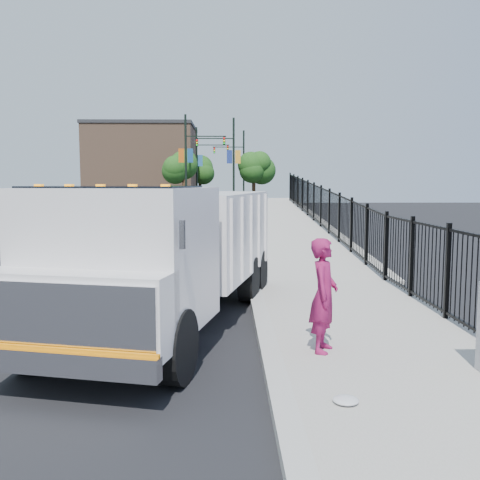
{
  "coord_description": "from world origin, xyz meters",
  "views": [
    {
      "loc": [
        -0.66,
        -10.0,
        2.75
      ],
      "look_at": [
        -0.38,
        2.0,
        1.43
      ],
      "focal_mm": 40.0,
      "sensor_mm": 36.0,
      "label": 1
    }
  ],
  "objects": [
    {
      "name": "ground",
      "position": [
        0.0,
        0.0,
        0.0
      ],
      "size": [
        120.0,
        120.0,
        0.0
      ],
      "primitive_type": "plane",
      "color": "black",
      "rests_on": "ground"
    },
    {
      "name": "sidewalk",
      "position": [
        1.93,
        -2.0,
        0.06
      ],
      "size": [
        3.55,
        12.0,
        0.12
      ],
      "primitive_type": "cube",
      "color": "#9E998E",
      "rests_on": "ground"
    },
    {
      "name": "curb",
      "position": [
        0.0,
        -2.0,
        0.08
      ],
      "size": [
        0.3,
        12.0,
        0.16
      ],
      "primitive_type": "cube",
      "color": "#ADAAA3",
      "rests_on": "ground"
    },
    {
      "name": "ramp",
      "position": [
        2.12,
        16.0,
        0.0
      ],
      "size": [
        3.95,
        24.06,
        3.19
      ],
      "primitive_type": "cube",
      "rotation": [
        0.06,
        0.0,
        0.0
      ],
      "color": "#9E998E",
      "rests_on": "ground"
    },
    {
      "name": "iron_fence",
      "position": [
        3.55,
        12.0,
        0.9
      ],
      "size": [
        0.1,
        28.0,
        1.8
      ],
      "primitive_type": "cube",
      "color": "black",
      "rests_on": "ground"
    },
    {
      "name": "truck",
      "position": [
        -1.79,
        -0.05,
        1.53
      ],
      "size": [
        4.28,
        8.28,
        2.71
      ],
      "rotation": [
        0.0,
        0.0,
        -0.23
      ],
      "color": "black",
      "rests_on": "ground"
    },
    {
      "name": "worker",
      "position": [
        0.82,
        -1.94,
        1.0
      ],
      "size": [
        0.61,
        0.75,
        1.77
      ],
      "primitive_type": "imported",
      "rotation": [
        0.0,
        0.0,
        1.24
      ],
      "color": "#891548",
      "rests_on": "sidewalk"
    },
    {
      "name": "debris",
      "position": [
        0.74,
        -3.92,
        0.16
      ],
      "size": [
        0.31,
        0.31,
        0.08
      ],
      "primitive_type": "ellipsoid",
      "color": "silver",
      "rests_on": "sidewalk"
    },
    {
      "name": "light_pole_0",
      "position": [
        -3.65,
        32.74,
        4.36
      ],
      "size": [
        3.77,
        0.22,
        8.0
      ],
      "color": "black",
      "rests_on": "ground"
    },
    {
      "name": "light_pole_1",
      "position": [
        -0.45,
        34.88,
        4.36
      ],
      "size": [
        3.78,
        0.22,
        8.0
      ],
      "color": "black",
      "rests_on": "ground"
    },
    {
      "name": "light_pole_2",
      "position": [
        -3.36,
        42.81,
        4.36
      ],
      "size": [
        3.77,
        0.22,
        8.0
      ],
      "color": "black",
      "rests_on": "ground"
    },
    {
      "name": "light_pole_3",
      "position": [
        0.72,
        45.86,
        4.36
      ],
      "size": [
        3.78,
        0.22,
        8.0
      ],
      "color": "black",
      "rests_on": "ground"
    },
    {
      "name": "tree_0",
      "position": [
        -4.29,
        35.3,
        3.94
      ],
      "size": [
        2.51,
        2.51,
        5.26
      ],
      "color": "#382314",
      "rests_on": "ground"
    },
    {
      "name": "tree_1",
      "position": [
        1.88,
        41.76,
        3.94
      ],
      "size": [
        2.51,
        2.51,
        5.26
      ],
      "color": "#382314",
      "rests_on": "ground"
    },
    {
      "name": "tree_2",
      "position": [
        -3.68,
        49.11,
        3.96
      ],
      "size": [
        2.91,
        2.91,
        5.45
      ],
      "color": "#382314",
      "rests_on": "ground"
    },
    {
      "name": "building",
      "position": [
        -9.0,
        44.0,
        4.0
      ],
      "size": [
        10.0,
        10.0,
        8.0
      ],
      "primitive_type": "cube",
      "color": "#8C664C",
      "rests_on": "ground"
    }
  ]
}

